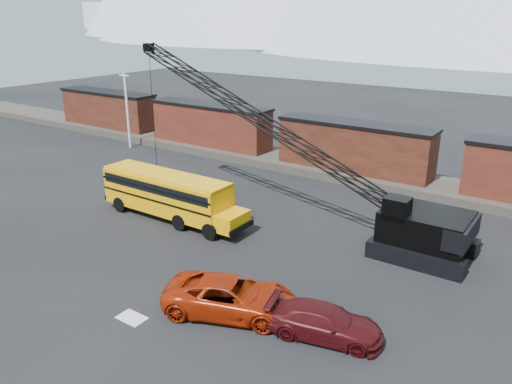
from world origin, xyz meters
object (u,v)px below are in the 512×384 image
school_bus (170,194)px  red_pickup (231,297)px  maroon_suv (325,322)px  crawler_crane (277,131)px

school_bus → red_pickup: size_ratio=1.83×
school_bus → maroon_suv: 16.33m
red_pickup → maroon_suv: bearing=-101.4°
school_bus → red_pickup: (10.56, -6.97, -0.91)m
maroon_suv → red_pickup: bearing=86.4°
red_pickup → school_bus: bearing=34.6°
school_bus → crawler_crane: (6.02, 4.21, 4.41)m
school_bus → maroon_suv: bearing=-22.1°
school_bus → crawler_crane: bearing=35.0°
school_bus → maroon_suv: (15.10, -6.13, -1.05)m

